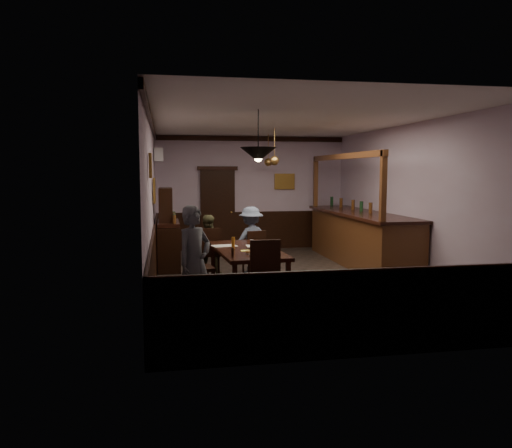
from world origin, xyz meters
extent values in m
cube|color=#2D2621|center=(0.00, 0.00, -0.01)|extent=(5.00, 8.00, 0.01)
cube|color=white|center=(0.00, 0.00, 3.00)|extent=(5.00, 8.00, 0.01)
cube|color=#BDA2BB|center=(0.00, 4.00, 1.50)|extent=(5.00, 0.01, 3.00)
cube|color=#BDA2BB|center=(0.00, -4.00, 1.50)|extent=(5.00, 0.01, 3.00)
cube|color=#BDA2BB|center=(-2.50, 0.00, 1.50)|extent=(0.01, 8.00, 3.00)
cube|color=#BDA2BB|center=(2.50, 0.00, 1.50)|extent=(0.01, 8.00, 3.00)
cube|color=black|center=(-0.90, -0.74, 0.72)|extent=(1.14, 2.26, 0.06)
cube|color=black|center=(-1.25, -1.78, 0.34)|extent=(0.07, 0.07, 0.69)
cube|color=black|center=(-0.41, -1.73, 0.34)|extent=(0.07, 0.07, 0.69)
cube|color=black|center=(-1.39, 0.25, 0.34)|extent=(0.07, 0.07, 0.69)
cube|color=black|center=(-0.55, 0.31, 0.34)|extent=(0.07, 0.07, 0.69)
cube|color=black|center=(-1.44, 0.58, 0.46)|extent=(0.43, 0.43, 0.05)
cube|color=black|center=(-1.44, 0.39, 0.73)|extent=(0.43, 0.04, 0.51)
cube|color=black|center=(-1.26, 0.75, 0.22)|extent=(0.04, 0.04, 0.44)
cube|color=black|center=(-1.61, 0.75, 0.22)|extent=(0.04, 0.04, 0.44)
cube|color=black|center=(-1.26, 0.41, 0.22)|extent=(0.04, 0.04, 0.44)
cube|color=black|center=(-1.61, 0.41, 0.22)|extent=(0.04, 0.04, 0.44)
cube|color=black|center=(-0.54, 0.64, 0.42)|extent=(0.46, 0.46, 0.05)
cube|color=black|center=(-0.50, 0.47, 0.67)|extent=(0.39, 0.12, 0.47)
cube|color=black|center=(-0.42, 0.83, 0.20)|extent=(0.04, 0.04, 0.40)
cube|color=black|center=(-0.73, 0.76, 0.20)|extent=(0.04, 0.04, 0.40)
cube|color=black|center=(-0.35, 0.52, 0.20)|extent=(0.04, 0.04, 0.40)
cube|color=black|center=(-0.66, 0.45, 0.20)|extent=(0.04, 0.04, 0.40)
cube|color=black|center=(-0.81, -2.13, 0.49)|extent=(0.47, 0.47, 0.05)
cube|color=black|center=(-0.81, -1.93, 0.79)|extent=(0.46, 0.05, 0.55)
cube|color=black|center=(-0.99, -2.32, 0.24)|extent=(0.04, 0.04, 0.47)
cube|color=black|center=(-0.62, -2.32, 0.24)|extent=(0.04, 0.04, 0.47)
cube|color=black|center=(-1.00, -1.95, 0.24)|extent=(0.04, 0.04, 0.47)
cube|color=black|center=(-0.63, -1.94, 0.24)|extent=(0.04, 0.04, 0.47)
cube|color=black|center=(-1.74, -0.99, 0.49)|extent=(0.51, 0.51, 0.05)
cube|color=black|center=(-1.94, -1.02, 0.78)|extent=(0.11, 0.45, 0.54)
cube|color=black|center=(-1.53, -1.15, 0.23)|extent=(0.04, 0.04, 0.46)
cube|color=black|center=(-1.58, -0.78, 0.23)|extent=(0.04, 0.04, 0.46)
cube|color=black|center=(-1.89, -1.20, 0.23)|extent=(0.04, 0.04, 0.46)
cube|color=black|center=(-1.94, -0.84, 0.23)|extent=(0.04, 0.04, 0.46)
imported|color=#565B62|center=(-1.87, -2.05, 0.79)|extent=(0.69, 0.66, 1.59)
imported|color=#4C4B2D|center=(-1.45, 0.78, 0.60)|extent=(0.62, 0.50, 1.21)
imported|color=slate|center=(-0.55, 0.84, 0.68)|extent=(1.00, 0.78, 1.36)
cube|color=silver|center=(-1.24, -0.37, 0.75)|extent=(0.47, 0.38, 0.01)
cube|color=silver|center=(-0.65, -0.49, 0.75)|extent=(0.43, 0.32, 0.01)
cube|color=#FFFA5D|center=(-0.96, -0.96, 0.75)|extent=(0.16, 0.16, 0.00)
cylinder|color=white|center=(-0.57, -1.23, 0.76)|extent=(0.15, 0.15, 0.01)
imported|color=white|center=(-0.57, -1.29, 0.80)|extent=(0.09, 0.09, 0.07)
cylinder|color=white|center=(-0.88, -1.33, 0.76)|extent=(0.22, 0.22, 0.01)
torus|color=#C68C47|center=(-0.94, -1.30, 0.79)|extent=(0.13, 0.13, 0.04)
torus|color=#C68C47|center=(-0.85, -1.25, 0.79)|extent=(0.13, 0.13, 0.04)
cylinder|color=yellow|center=(-0.82, -0.83, 0.81)|extent=(0.07, 0.07, 0.12)
cylinder|color=#BF721E|center=(-1.13, -0.69, 0.85)|extent=(0.06, 0.06, 0.20)
cylinder|color=silver|center=(-0.81, -0.72, 0.82)|extent=(0.06, 0.06, 0.15)
cylinder|color=black|center=(-1.25, -1.50, 0.82)|extent=(0.04, 0.04, 0.14)
cube|color=black|center=(-2.20, 1.61, 0.46)|extent=(0.46, 1.30, 0.93)
cube|color=black|center=(-2.20, 1.61, 0.98)|extent=(0.45, 1.26, 0.07)
cube|color=black|center=(-2.25, 1.61, 1.35)|extent=(0.28, 0.84, 0.74)
cube|color=#542916|center=(2.00, 1.34, 0.56)|extent=(0.92, 4.28, 1.12)
cube|color=black|center=(1.98, 1.34, 1.14)|extent=(1.02, 4.38, 0.06)
cube|color=#542916|center=(1.59, 1.34, 2.39)|extent=(0.10, 4.18, 0.12)
cube|color=#542916|center=(1.59, -0.70, 1.78)|extent=(0.10, 0.10, 1.32)
cube|color=#542916|center=(1.59, 3.38, 1.78)|extent=(0.10, 0.10, 1.32)
cube|color=black|center=(-0.90, 3.95, 1.05)|extent=(0.90, 0.06, 2.10)
cube|color=white|center=(-2.38, 2.90, 2.45)|extent=(0.20, 0.85, 0.30)
cube|color=olive|center=(-2.46, -1.60, 2.15)|extent=(0.04, 0.28, 0.36)
cube|color=olive|center=(-2.46, 0.80, 1.70)|extent=(0.04, 0.62, 0.48)
cube|color=olive|center=(0.90, 3.96, 1.80)|extent=(0.55, 0.04, 0.42)
cylinder|color=black|center=(-0.85, -1.53, 2.66)|extent=(0.02, 0.02, 0.68)
cone|color=black|center=(-0.85, -1.53, 2.32)|extent=(0.56, 0.56, 0.22)
sphere|color=#FFD88C|center=(-0.85, -1.53, 2.27)|extent=(0.12, 0.12, 0.12)
cylinder|color=#BF8C3F|center=(0.10, 1.60, 2.65)|extent=(0.02, 0.02, 0.70)
cone|color=#BF8C3F|center=(0.10, 1.60, 2.30)|extent=(0.20, 0.20, 0.22)
sphere|color=#FFD88C|center=(0.10, 1.60, 2.25)|extent=(0.12, 0.12, 0.12)
cylinder|color=#BF8C3F|center=(0.30, 3.22, 2.65)|extent=(0.02, 0.02, 0.70)
cone|color=#BF8C3F|center=(0.30, 3.22, 2.30)|extent=(0.20, 0.20, 0.22)
sphere|color=#FFD88C|center=(0.30, 3.22, 2.25)|extent=(0.12, 0.12, 0.12)
camera|label=1|loc=(-2.26, -9.07, 2.06)|focal=35.00mm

